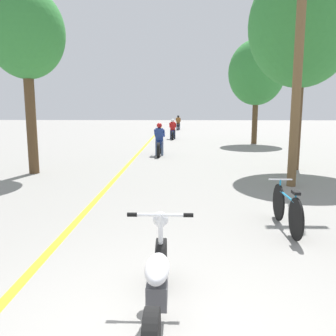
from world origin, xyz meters
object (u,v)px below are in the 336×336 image
object	(u,v)px
roadside_tree_right_far	(257,73)
motorcycle_rider_lead	(159,143)
roadside_tree_left	(26,35)
motorcycle_rider_mid	(173,131)
motorcycle_foreground	(158,285)
bicycle_parked	(287,209)
motorcycle_rider_far	(178,124)
roadside_tree_right_near	(302,26)
utility_pole	(298,58)

from	to	relation	value
roadside_tree_right_far	motorcycle_rider_lead	size ratio (longest dim) A/B	2.94
roadside_tree_left	motorcycle_rider_mid	size ratio (longest dim) A/B	2.93
motorcycle_foreground	bicycle_parked	world-z (taller)	motorcycle_foreground
motorcycle_rider_far	roadside_tree_left	bearing A→B (deg)	-101.08
motorcycle_rider_lead	motorcycle_rider_mid	distance (m)	8.59
roadside_tree_right_near	motorcycle_foreground	xyz separation A→B (m)	(-4.23, -9.13, -4.38)
utility_pole	motorcycle_foreground	distance (m)	7.81
motorcycle_rider_mid	motorcycle_rider_lead	bearing A→B (deg)	-92.93
roadside_tree_right_near	bicycle_parked	distance (m)	7.97
roadside_tree_left	motorcycle_rider_mid	world-z (taller)	roadside_tree_left
motorcycle_rider_mid	motorcycle_foreground	bearing A→B (deg)	-89.32
roadside_tree_right_near	roadside_tree_right_far	distance (m)	9.15
motorcycle_rider_far	bicycle_parked	bearing A→B (deg)	-86.03
motorcycle_rider_far	motorcycle_rider_lead	bearing A→B (deg)	-92.34
utility_pole	motorcycle_rider_mid	size ratio (longest dim) A/B	3.34
roadside_tree_right_far	motorcycle_rider_mid	world-z (taller)	roadside_tree_right_far
utility_pole	motorcycle_rider_mid	world-z (taller)	utility_pole
utility_pole	roadside_tree_right_near	bearing A→B (deg)	71.06
roadside_tree_right_near	roadside_tree_left	distance (m)	8.86
roadside_tree_right_far	bicycle_parked	world-z (taller)	roadside_tree_right_far
roadside_tree_left	motorcycle_rider_mid	bearing A→B (deg)	71.91
roadside_tree_left	bicycle_parked	distance (m)	9.37
roadside_tree_left	motorcycle_rider_mid	xyz separation A→B (m)	(4.31, 13.19, -3.81)
roadside_tree_right_far	motorcycle_rider_lead	distance (m)	8.53
motorcycle_foreground	bicycle_parked	xyz separation A→B (m)	(2.10, 2.83, -0.02)
roadside_tree_left	bicycle_parked	bearing A→B (deg)	-38.31
utility_pole	motorcycle_foreground	bearing A→B (deg)	-117.18
roadside_tree_left	bicycle_parked	size ratio (longest dim) A/B	3.35
motorcycle_rider_far	bicycle_parked	xyz separation A→B (m)	(2.01, -29.01, -0.15)
roadside_tree_right_near	roadside_tree_left	bearing A→B (deg)	-173.30
utility_pole	motorcycle_rider_lead	distance (m)	7.98
motorcycle_rider_mid	roadside_tree_right_far	bearing A→B (deg)	-31.50
bicycle_parked	roadside_tree_right_near	bearing A→B (deg)	71.37
roadside_tree_left	motorcycle_rider_far	size ratio (longest dim) A/B	2.81
motorcycle_rider_far	roadside_tree_right_far	bearing A→B (deg)	-71.25
roadside_tree_right_near	motorcycle_foreground	size ratio (longest dim) A/B	3.25
motorcycle_rider_far	utility_pole	bearing A→B (deg)	-82.82
utility_pole	roadside_tree_right_far	distance (m)	11.95
roadside_tree_right_near	bicycle_parked	world-z (taller)	roadside_tree_right_near
motorcycle_rider_mid	motorcycle_rider_far	size ratio (longest dim) A/B	0.96
motorcycle_rider_mid	motorcycle_rider_far	distance (m)	10.56
motorcycle_rider_lead	motorcycle_rider_far	bearing A→B (deg)	87.66
roadside_tree_right_far	motorcycle_rider_lead	bearing A→B (deg)	-134.24
roadside_tree_right_far	roadside_tree_left	distance (m)	13.74
roadside_tree_left	motorcycle_rider_far	distance (m)	24.49
motorcycle_foreground	roadside_tree_right_far	bearing A→B (deg)	75.55
roadside_tree_right_far	utility_pole	bearing A→B (deg)	-96.79
roadside_tree_right_far	motorcycle_rider_far	world-z (taller)	roadside_tree_right_far
motorcycle_foreground	motorcycle_rider_mid	distance (m)	21.29
roadside_tree_left	roadside_tree_right_far	bearing A→B (deg)	47.62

